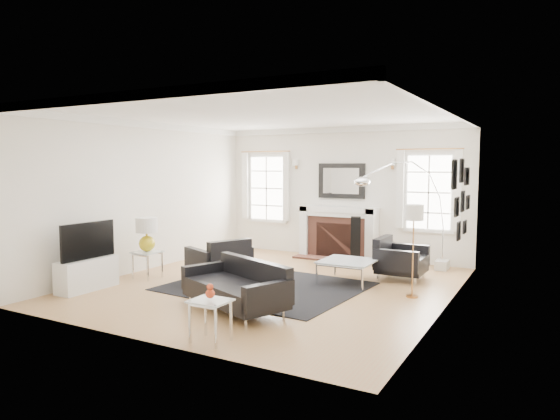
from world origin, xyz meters
The scene contains 25 objects.
floor centered at (0.00, 0.00, 0.00)m, with size 6.00×6.00×0.00m, color #AD7948.
back_wall centered at (0.00, 3.00, 1.40)m, with size 5.50×0.04×2.80m, color silver.
front_wall centered at (0.00, -3.00, 1.40)m, with size 5.50×0.04×2.80m, color silver.
left_wall centered at (-2.75, 0.00, 1.40)m, with size 0.04×6.00×2.80m, color silver.
right_wall centered at (2.75, 0.00, 1.40)m, with size 0.04×6.00×2.80m, color silver.
ceiling centered at (0.00, 0.00, 2.80)m, with size 5.50×6.00×0.02m, color white.
crown_molding centered at (0.00, 0.00, 2.74)m, with size 5.50×6.00×0.12m, color white.
fireplace centered at (0.00, 2.79, 0.54)m, with size 1.70×0.69×1.11m.
mantel_mirror centered at (0.00, 2.95, 1.65)m, with size 1.05×0.07×0.75m.
window_left centered at (-1.85, 2.95, 1.46)m, with size 1.24×0.15×1.62m.
window_right centered at (1.85, 2.95, 1.46)m, with size 1.24×0.15×1.62m.
gallery_wall centered at (2.72, 1.30, 1.53)m, with size 0.04×1.73×1.29m.
tv_unit centered at (-2.44, -1.70, 0.33)m, with size 0.35×1.00×1.09m.
area_rug centered at (-0.06, -0.14, 0.01)m, with size 2.97×2.48×0.01m, color black.
sofa centered at (0.25, -1.42, 0.30)m, with size 1.84×1.34×0.55m.
armchair_left centered at (-0.93, -0.18, 0.34)m, with size 1.10×1.16×0.62m.
armchair_right centered at (1.68, 1.48, 0.33)m, with size 0.80×0.89×0.60m.
coffee_table centered at (1.02, 0.76, 0.35)m, with size 0.87×0.87×0.39m.
side_table_left centered at (-2.20, -0.62, 0.38)m, with size 0.43×0.43×0.48m.
nesting_table centered at (0.70, -2.65, 0.37)m, with size 0.44×0.37×0.48m.
gourd_lamp centered at (-2.20, -0.62, 0.82)m, with size 0.37×0.37×0.60m.
orange_vase centered at (0.70, -2.65, 0.57)m, with size 0.11×0.11×0.17m.
arc_floor_lamp centered at (1.58, 2.12, 1.15)m, with size 1.51×1.40×2.13m.
stick_floor_lamp centered at (2.20, 0.36, 1.21)m, with size 0.28×0.28×1.40m.
speaker_tower centered at (0.61, 2.23, 0.49)m, with size 0.19×0.19×0.97m, color black.
Camera 1 is at (4.02, -7.06, 1.98)m, focal length 32.00 mm.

